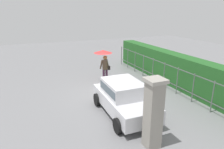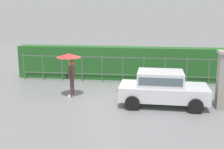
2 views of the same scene
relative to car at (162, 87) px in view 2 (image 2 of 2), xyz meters
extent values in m
plane|color=slate|center=(-2.54, 0.31, -0.80)|extent=(40.00, 40.00, 0.00)
cube|color=silver|center=(0.06, 0.00, -0.22)|extent=(3.73, 1.72, 0.60)
cube|color=silver|center=(-0.09, 0.00, 0.38)|extent=(1.93, 1.48, 0.60)
cube|color=#4C5B66|center=(-0.09, 0.00, 0.40)|extent=(1.78, 1.50, 0.33)
cylinder|color=black|center=(1.33, 0.81, -0.50)|extent=(0.60, 0.19, 0.60)
cylinder|color=black|center=(1.29, -0.87, -0.50)|extent=(0.60, 0.19, 0.60)
cylinder|color=black|center=(-1.17, 0.87, -0.50)|extent=(0.60, 0.19, 0.60)
cylinder|color=black|center=(-1.21, -0.81, -0.50)|extent=(0.60, 0.19, 0.60)
cube|color=red|center=(-1.79, 0.59, -0.07)|extent=(0.06, 0.20, 0.16)
cube|color=red|center=(-1.81, -0.51, -0.07)|extent=(0.06, 0.20, 0.16)
cylinder|color=#47283D|center=(-4.14, 0.65, -0.37)|extent=(0.15, 0.15, 0.86)
cylinder|color=#47283D|center=(-4.15, 0.85, -0.37)|extent=(0.15, 0.15, 0.86)
cube|color=white|center=(-4.20, 0.65, -0.76)|extent=(0.26, 0.10, 0.08)
cube|color=white|center=(-4.21, 0.84, -0.76)|extent=(0.26, 0.10, 0.08)
cylinder|color=#473828|center=(-4.14, 0.75, 0.35)|extent=(0.34, 0.34, 0.58)
sphere|color=#DBAD89|center=(-4.14, 0.75, 0.78)|extent=(0.22, 0.22, 0.22)
sphere|color=olive|center=(-4.11, 0.75, 0.80)|extent=(0.25, 0.25, 0.25)
cylinder|color=#473828|center=(-4.20, 0.52, 0.37)|extent=(0.11, 0.23, 0.56)
cylinder|color=#473828|center=(-4.24, 0.96, 0.37)|extent=(0.11, 0.23, 0.56)
cylinder|color=#B2B2B7|center=(-4.24, 0.66, 0.69)|extent=(0.02, 0.02, 0.77)
cone|color=red|center=(-4.24, 0.66, 1.16)|extent=(1.12, 1.12, 0.18)
cube|color=black|center=(-4.29, 1.00, 0.11)|extent=(0.35, 0.19, 0.24)
cube|color=gray|center=(2.44, -0.15, 0.35)|extent=(0.48, 0.48, 2.30)
cylinder|color=#59605B|center=(-7.83, 3.65, -0.05)|extent=(0.05, 0.05, 1.50)
cylinder|color=#59605B|center=(-6.67, 3.65, -0.05)|extent=(0.05, 0.05, 1.50)
cylinder|color=#59605B|center=(-5.51, 3.65, -0.05)|extent=(0.05, 0.05, 1.50)
cylinder|color=#59605B|center=(-4.35, 3.65, -0.05)|extent=(0.05, 0.05, 1.50)
cylinder|color=#59605B|center=(-3.19, 3.65, -0.05)|extent=(0.05, 0.05, 1.50)
cylinder|color=#59605B|center=(-2.03, 3.65, -0.05)|extent=(0.05, 0.05, 1.50)
cylinder|color=#59605B|center=(-0.87, 3.65, -0.05)|extent=(0.05, 0.05, 1.50)
cylinder|color=#59605B|center=(0.29, 3.65, -0.05)|extent=(0.05, 0.05, 1.50)
cylinder|color=#59605B|center=(1.45, 3.65, -0.05)|extent=(0.05, 0.05, 1.50)
cylinder|color=#59605B|center=(2.61, 3.65, -0.05)|extent=(0.05, 0.05, 1.50)
cube|color=#59605B|center=(-2.03, 3.65, 0.62)|extent=(11.59, 0.03, 0.04)
cube|color=#59605B|center=(-2.03, 3.65, -0.35)|extent=(11.59, 0.03, 0.04)
cube|color=#235B23|center=(-2.03, 4.50, 0.15)|extent=(12.59, 0.90, 1.90)
camera|label=1|loc=(7.38, -3.70, 3.63)|focal=33.04mm
camera|label=2|loc=(-0.56, -11.96, 3.22)|focal=46.16mm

